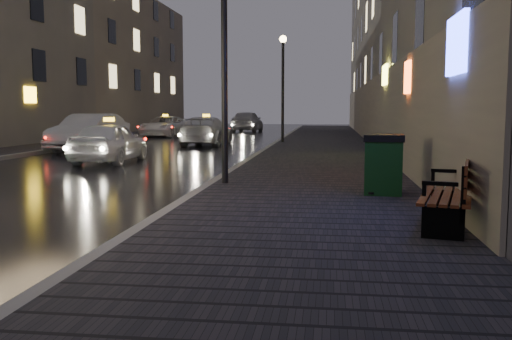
% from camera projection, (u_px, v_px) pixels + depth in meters
% --- Properties ---
extents(sidewalk, '(4.60, 58.00, 0.15)m').
position_uv_depth(sidewalk, '(323.00, 145.00, 27.50)').
color(sidewalk, black).
rests_on(sidewalk, ground).
extents(curb, '(0.20, 58.00, 0.15)m').
position_uv_depth(curb, '(274.00, 145.00, 27.80)').
color(curb, slate).
rests_on(curb, ground).
extents(sidewalk_far, '(2.40, 58.00, 0.15)m').
position_uv_depth(sidewalk_far, '(75.00, 143.00, 29.10)').
color(sidewalk_far, black).
rests_on(sidewalk_far, ground).
extents(curb_far, '(0.20, 58.00, 0.15)m').
position_uv_depth(curb_far, '(99.00, 143.00, 28.93)').
color(curb_far, slate).
rests_on(curb_far, ground).
extents(building_near, '(1.80, 50.00, 13.00)m').
position_uv_depth(building_near, '(386.00, 20.00, 30.34)').
color(building_near, '#605B54').
rests_on(building_near, ground).
extents(building_far_c, '(6.00, 22.00, 11.00)m').
position_uv_depth(building_far_c, '(114.00, 64.00, 46.87)').
color(building_far_c, '#6B6051').
rests_on(building_far_c, ground).
extents(lamp_near, '(0.36, 0.36, 5.28)m').
position_uv_depth(lamp_near, '(224.00, 33.00, 12.60)').
color(lamp_near, black).
rests_on(lamp_near, sidewalk).
extents(lamp_far, '(0.36, 0.36, 5.28)m').
position_uv_depth(lamp_far, '(283.00, 75.00, 28.38)').
color(lamp_far, black).
rests_on(lamp_far, sidewalk).
extents(bench, '(1.10, 2.02, 0.98)m').
position_uv_depth(bench, '(452.00, 193.00, 8.03)').
color(bench, black).
rests_on(bench, sidewalk).
extents(trash_bin, '(0.83, 0.83, 1.18)m').
position_uv_depth(trash_bin, '(383.00, 164.00, 11.23)').
color(trash_bin, black).
rests_on(trash_bin, sidewalk).
extents(taxi_near, '(1.73, 4.12, 1.39)m').
position_uv_depth(taxi_near, '(110.00, 142.00, 19.30)').
color(taxi_near, white).
rests_on(taxi_near, ground).
extents(car_left_mid, '(1.96, 4.96, 1.61)m').
position_uv_depth(car_left_mid, '(89.00, 132.00, 24.60)').
color(car_left_mid, '#A4A3AB').
rests_on(car_left_mid, ground).
extents(taxi_mid, '(2.04, 4.90, 1.41)m').
position_uv_depth(taxi_mid, '(206.00, 131.00, 28.51)').
color(taxi_mid, silver).
rests_on(taxi_mid, ground).
extents(taxi_far, '(2.81, 5.00, 1.32)m').
position_uv_depth(taxi_far, '(166.00, 126.00, 37.37)').
color(taxi_far, silver).
rests_on(taxi_far, ground).
extents(car_far, '(2.17, 4.93, 1.65)m').
position_uv_depth(car_far, '(247.00, 121.00, 44.60)').
color(car_far, gray).
rests_on(car_far, ground).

